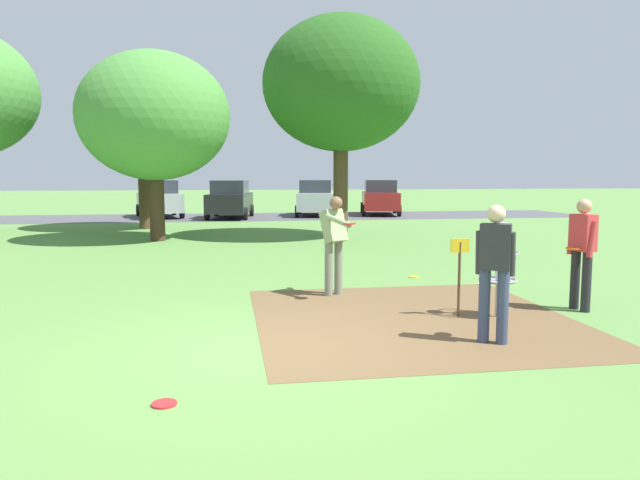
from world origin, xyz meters
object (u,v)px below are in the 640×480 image
object	(u,v)px
disc_golf_basket	(494,266)
player_foreground_watching	(495,266)
tree_near_left	(154,117)
parked_car_rightmost	(380,197)
frisbee_near_basket	(414,277)
tree_near_right	(341,85)
player_throwing	(582,248)
player_waiting_left	(334,239)
frisbee_by_tee	(164,404)
frisbee_mid_grass	(483,284)
parked_car_center_left	(230,199)
parked_car_leftmost	(159,199)
parked_car_center_right	(315,198)
tree_mid_left	(142,119)

from	to	relation	value
disc_golf_basket	player_foreground_watching	world-z (taller)	player_foreground_watching
tree_near_left	parked_car_rightmost	bearing A→B (deg)	46.97
frisbee_near_basket	disc_golf_basket	bearing A→B (deg)	-88.65
tree_near_right	disc_golf_basket	bearing A→B (deg)	-89.61
player_throwing	player_waiting_left	size ratio (longest dim) A/B	1.00
disc_golf_basket	player_foreground_watching	xyz separation A→B (m)	(-0.60, -1.26, 0.21)
player_throwing	frisbee_by_tee	distance (m)	6.61
frisbee_near_basket	frisbee_mid_grass	bearing A→B (deg)	-42.50
frisbee_by_tee	tree_near_left	world-z (taller)	tree_near_left
player_waiting_left	parked_car_center_left	world-z (taller)	parked_car_center_left
frisbee_near_basket	parked_car_center_left	xyz separation A→B (m)	(-3.58, 17.51, 0.91)
disc_golf_basket	parked_car_leftmost	distance (m)	23.17
player_waiting_left	frisbee_mid_grass	xyz separation A→B (m)	(2.99, 0.52, -0.98)
parked_car_rightmost	frisbee_mid_grass	bearing A→B (deg)	-99.34
player_foreground_watching	parked_car_center_right	size ratio (longest dim) A/B	0.39
frisbee_near_basket	frisbee_mid_grass	world-z (taller)	same
player_throwing	player_waiting_left	xyz separation A→B (m)	(-3.51, 1.72, 0.02)
disc_golf_basket	parked_car_center_right	xyz separation A→B (m)	(0.72, 21.95, 0.17)
frisbee_near_basket	parked_car_rightmost	bearing A→B (deg)	77.08
tree_near_left	tree_mid_left	bearing A→B (deg)	102.22
tree_mid_left	parked_car_center_left	world-z (taller)	tree_mid_left
frisbee_by_tee	tree_near_left	bearing A→B (deg)	96.64
player_waiting_left	frisbee_near_basket	world-z (taller)	player_waiting_left
frisbee_near_basket	tree_near_right	size ratio (longest dim) A/B	0.03
tree_mid_left	parked_car_leftmost	distance (m)	7.27
frisbee_near_basket	tree_mid_left	size ratio (longest dim) A/B	0.03
parked_car_center_left	parked_car_center_right	bearing A→B (deg)	13.56
player_foreground_watching	tree_near_left	xyz separation A→B (m)	(-5.41, 12.40, 2.92)
parked_car_rightmost	frisbee_by_tee	bearing A→B (deg)	-109.23
frisbee_by_tee	tree_mid_left	xyz separation A→B (m)	(-2.56, 18.20, 4.23)
player_throwing	frisbee_mid_grass	distance (m)	2.49
player_throwing	parked_car_rightmost	size ratio (longest dim) A/B	0.38
frisbee_by_tee	tree_near_right	xyz separation A→B (m)	(4.33, 13.80, 5.00)
player_throwing	tree_near_left	size ratio (longest dim) A/B	0.29
parked_car_leftmost	parked_car_center_left	distance (m)	3.68
player_foreground_watching	frisbee_by_tee	bearing A→B (deg)	-160.21
tree_near_right	parked_car_rightmost	xyz separation A→B (m)	(4.29, 10.92, -4.09)
player_throwing	tree_near_left	world-z (taller)	tree_near_left
parked_car_leftmost	parked_car_rightmost	bearing A→B (deg)	0.24
player_throwing	frisbee_by_tee	size ratio (longest dim) A/B	7.51
tree_near_left	parked_car_center_left	xyz separation A→B (m)	(2.35, 9.76, -2.97)
disc_golf_basket	parked_car_center_right	world-z (taller)	parked_car_center_right
disc_golf_basket	parked_car_leftmost	world-z (taller)	parked_car_leftmost
frisbee_mid_grass	parked_car_center_left	xyz separation A→B (m)	(-4.64, 18.48, 0.91)
disc_golf_basket	frisbee_near_basket	bearing A→B (deg)	91.35
parked_car_leftmost	parked_car_center_right	bearing A→B (deg)	-0.66
disc_golf_basket	frisbee_near_basket	xyz separation A→B (m)	(-0.08, 3.38, -0.74)
player_foreground_watching	parked_car_leftmost	size ratio (longest dim) A/B	0.38
player_waiting_left	player_foreground_watching	bearing A→B (deg)	-65.96
tree_near_right	parked_car_leftmost	world-z (taller)	tree_near_right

